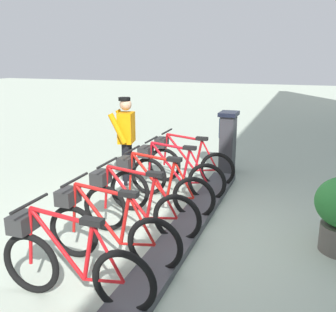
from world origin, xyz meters
name	(u,v)px	position (x,y,z in m)	size (l,w,h in m)	color
ground_plane	(183,236)	(0.00, 0.00, 0.00)	(60.00, 60.00, 0.00)	#B0BDA9
dock_rail_base	(183,232)	(0.00, 0.00, 0.05)	(0.44, 5.46, 0.10)	#47474C
payment_kiosk	(228,141)	(0.05, -3.19, 0.67)	(0.36, 0.52, 1.28)	#38383D
bike_docked_0	(186,162)	(0.62, -2.13, 0.43)	(1.72, 0.54, 1.02)	black
bike_docked_1	(173,174)	(0.62, -1.35, 0.43)	(1.72, 0.54, 1.02)	black
bike_docked_2	(156,188)	(0.62, -0.58, 0.43)	(1.72, 0.54, 1.02)	black
bike_docked_3	(135,206)	(0.62, 0.20, 0.43)	(1.72, 0.54, 1.02)	black
bike_docked_4	(107,230)	(0.62, 0.98, 0.43)	(1.72, 0.54, 1.02)	black
bike_docked_5	(68,263)	(0.62, 1.76, 0.43)	(1.72, 0.54, 1.02)	black
worker_near_rack	(126,138)	(1.69, -1.73, 0.91)	(0.50, 0.68, 1.66)	white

